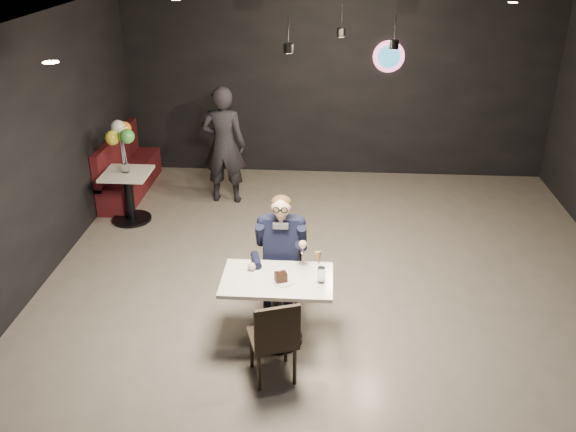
# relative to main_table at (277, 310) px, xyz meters

# --- Properties ---
(floor) EXTENTS (9.00, 9.00, 0.00)m
(floor) POSITION_rel_main_table_xyz_m (0.59, 0.29, -0.38)
(floor) COLOR gray
(floor) RESTS_ON ground
(wall_sign) EXTENTS (0.50, 0.06, 0.50)m
(wall_sign) POSITION_rel_main_table_xyz_m (1.39, 4.76, 1.62)
(wall_sign) COLOR pink
(wall_sign) RESTS_ON floor
(pendant_lights) EXTENTS (1.40, 1.20, 0.36)m
(pendant_lights) POSITION_rel_main_table_xyz_m (0.59, 2.29, 2.51)
(pendant_lights) COLOR black
(pendant_lights) RESTS_ON floor
(main_table) EXTENTS (1.10, 0.70, 0.75)m
(main_table) POSITION_rel_main_table_xyz_m (0.00, 0.00, 0.00)
(main_table) COLOR white
(main_table) RESTS_ON floor
(chair_far) EXTENTS (0.42, 0.46, 0.92)m
(chair_far) POSITION_rel_main_table_xyz_m (0.00, 0.55, 0.09)
(chair_far) COLOR black
(chair_far) RESTS_ON floor
(chair_near) EXTENTS (0.54, 0.57, 0.92)m
(chair_near) POSITION_rel_main_table_xyz_m (0.00, -0.55, 0.09)
(chair_near) COLOR black
(chair_near) RESTS_ON floor
(seated_man) EXTENTS (0.60, 0.80, 1.44)m
(seated_man) POSITION_rel_main_table_xyz_m (0.00, 0.55, 0.34)
(seated_man) COLOR black
(seated_man) RESTS_ON floor
(dessert_plate) EXTENTS (0.21, 0.21, 0.01)m
(dessert_plate) POSITION_rel_main_table_xyz_m (0.07, -0.06, 0.38)
(dessert_plate) COLOR white
(dessert_plate) RESTS_ON main_table
(cake_slice) EXTENTS (0.14, 0.13, 0.08)m
(cake_slice) POSITION_rel_main_table_xyz_m (0.04, -0.06, 0.43)
(cake_slice) COLOR black
(cake_slice) RESTS_ON dessert_plate
(mint_leaf) EXTENTS (0.07, 0.04, 0.01)m
(mint_leaf) POSITION_rel_main_table_xyz_m (0.05, -0.08, 0.47)
(mint_leaf) COLOR green
(mint_leaf) RESTS_ON cake_slice
(sundae_glass) EXTENTS (0.07, 0.07, 0.16)m
(sundae_glass) POSITION_rel_main_table_xyz_m (0.44, -0.04, 0.46)
(sundae_glass) COLOR silver
(sundae_glass) RESTS_ON main_table
(wafer_cone) EXTENTS (0.08, 0.08, 0.14)m
(wafer_cone) POSITION_rel_main_table_xyz_m (0.40, -0.02, 0.62)
(wafer_cone) COLOR #DCAC5A
(wafer_cone) RESTS_ON sundae_glass
(booth_bench) EXTENTS (0.47, 1.89, 0.95)m
(booth_bench) POSITION_rel_main_table_xyz_m (-2.66, 3.67, 0.10)
(booth_bench) COLOR #4E1014
(booth_bench) RESTS_ON floor
(side_table) EXTENTS (0.65, 0.65, 0.81)m
(side_table) POSITION_rel_main_table_xyz_m (-2.36, 2.67, 0.03)
(side_table) COLOR white
(side_table) RESTS_ON floor
(balloon_vase) EXTENTS (0.09, 0.09, 0.14)m
(balloon_vase) POSITION_rel_main_table_xyz_m (-2.36, 2.67, 0.44)
(balloon_vase) COLOR silver
(balloon_vase) RESTS_ON side_table
(balloon_bunch) EXTENTS (0.37, 0.37, 0.61)m
(balloon_bunch) POSITION_rel_main_table_xyz_m (-2.36, 2.67, 0.83)
(balloon_bunch) COLOR yellow
(balloon_bunch) RESTS_ON balloon_vase
(passerby) EXTENTS (0.67, 0.44, 1.81)m
(passerby) POSITION_rel_main_table_xyz_m (-1.10, 3.47, 0.53)
(passerby) COLOR black
(passerby) RESTS_ON floor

